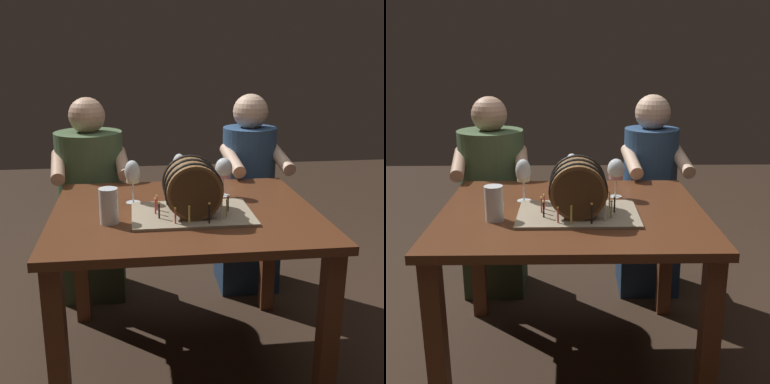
% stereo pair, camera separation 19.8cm
% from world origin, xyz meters
% --- Properties ---
extents(ground_plane, '(8.00, 8.00, 0.00)m').
position_xyz_m(ground_plane, '(0.00, 0.00, 0.00)').
color(ground_plane, '#332319').
extents(dining_table, '(1.12, 0.96, 0.74)m').
position_xyz_m(dining_table, '(0.00, 0.00, 0.62)').
color(dining_table, '#562D19').
rests_on(dining_table, ground).
extents(barrel_cake, '(0.50, 0.35, 0.24)m').
position_xyz_m(barrel_cake, '(0.02, -0.07, 0.85)').
color(barrel_cake, gray).
rests_on(barrel_cake, dining_table).
extents(wine_glass_white, '(0.07, 0.07, 0.19)m').
position_xyz_m(wine_glass_white, '(-0.22, 0.12, 0.87)').
color(wine_glass_white, white).
rests_on(wine_glass_white, dining_table).
extents(wine_glass_empty, '(0.07, 0.07, 0.20)m').
position_xyz_m(wine_glass_empty, '(0.00, 0.23, 0.87)').
color(wine_glass_empty, white).
rests_on(wine_glass_empty, dining_table).
extents(wine_glass_rose, '(0.08, 0.08, 0.18)m').
position_xyz_m(wine_glass_rose, '(0.20, 0.18, 0.86)').
color(wine_glass_rose, white).
rests_on(wine_glass_rose, dining_table).
extents(beer_pint, '(0.07, 0.07, 0.14)m').
position_xyz_m(beer_pint, '(-0.31, -0.13, 0.80)').
color(beer_pint, white).
rests_on(beer_pint, dining_table).
extents(person_seated_left, '(0.44, 0.52, 1.15)m').
position_xyz_m(person_seated_left, '(-0.45, 0.72, 0.55)').
color(person_seated_left, '#2A3A24').
rests_on(person_seated_left, ground).
extents(person_seated_right, '(0.37, 0.46, 1.16)m').
position_xyz_m(person_seated_right, '(0.45, 0.72, 0.52)').
color(person_seated_right, '#1B2D46').
rests_on(person_seated_right, ground).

